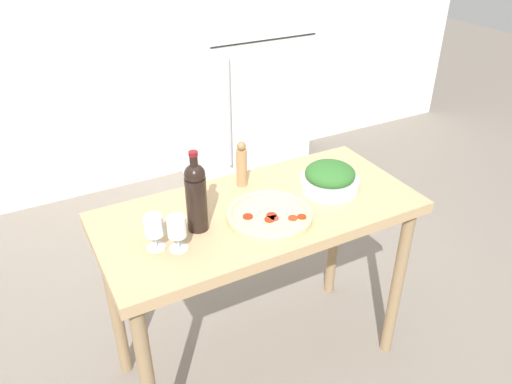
{
  "coord_description": "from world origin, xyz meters",
  "views": [
    {
      "loc": [
        -0.83,
        -1.53,
        2.03
      ],
      "look_at": [
        0.0,
        0.03,
        0.97
      ],
      "focal_mm": 35.0,
      "sensor_mm": 36.0,
      "label": 1
    }
  ],
  "objects_px": {
    "homemade_pizza": "(270,214)",
    "wine_glass_near": "(177,229)",
    "pepper_mill": "(242,165)",
    "wine_glass_far": "(154,228)",
    "wine_bottle": "(196,195)",
    "refrigerator": "(241,80)",
    "salad_bowl": "(330,178)"
  },
  "relations": [
    {
      "from": "wine_bottle",
      "to": "homemade_pizza",
      "type": "bearing_deg",
      "value": -13.59
    },
    {
      "from": "wine_bottle",
      "to": "wine_glass_near",
      "type": "distance_m",
      "value": 0.16
    },
    {
      "from": "wine_glass_near",
      "to": "pepper_mill",
      "type": "xyz_separation_m",
      "value": [
        0.42,
        0.31,
        0.01
      ]
    },
    {
      "from": "refrigerator",
      "to": "wine_bottle",
      "type": "distance_m",
      "value": 2.0
    },
    {
      "from": "pepper_mill",
      "to": "salad_bowl",
      "type": "distance_m",
      "value": 0.39
    },
    {
      "from": "wine_glass_near",
      "to": "pepper_mill",
      "type": "relative_size",
      "value": 0.65
    },
    {
      "from": "refrigerator",
      "to": "wine_glass_far",
      "type": "relative_size",
      "value": 12.34
    },
    {
      "from": "wine_glass_far",
      "to": "homemade_pizza",
      "type": "height_order",
      "value": "wine_glass_far"
    },
    {
      "from": "refrigerator",
      "to": "homemade_pizza",
      "type": "distance_m",
      "value": 1.92
    },
    {
      "from": "refrigerator",
      "to": "wine_glass_far",
      "type": "xyz_separation_m",
      "value": [
        -1.22,
        -1.74,
        0.16
      ]
    },
    {
      "from": "wine_bottle",
      "to": "homemade_pizza",
      "type": "height_order",
      "value": "wine_bottle"
    },
    {
      "from": "homemade_pizza",
      "to": "wine_glass_near",
      "type": "bearing_deg",
      "value": -177.31
    },
    {
      "from": "wine_glass_far",
      "to": "homemade_pizza",
      "type": "xyz_separation_m",
      "value": [
        0.47,
        -0.03,
        -0.07
      ]
    },
    {
      "from": "wine_glass_near",
      "to": "salad_bowl",
      "type": "height_order",
      "value": "wine_glass_near"
    },
    {
      "from": "pepper_mill",
      "to": "homemade_pizza",
      "type": "distance_m",
      "value": 0.3
    },
    {
      "from": "wine_glass_far",
      "to": "wine_bottle",
      "type": "bearing_deg",
      "value": 13.02
    },
    {
      "from": "pepper_mill",
      "to": "wine_bottle",
      "type": "bearing_deg",
      "value": -143.79
    },
    {
      "from": "refrigerator",
      "to": "pepper_mill",
      "type": "distance_m",
      "value": 1.65
    },
    {
      "from": "wine_bottle",
      "to": "wine_glass_far",
      "type": "bearing_deg",
      "value": -166.98
    },
    {
      "from": "wine_glass_near",
      "to": "homemade_pizza",
      "type": "distance_m",
      "value": 0.41
    },
    {
      "from": "wine_glass_far",
      "to": "pepper_mill",
      "type": "bearing_deg",
      "value": 28.44
    },
    {
      "from": "salad_bowl",
      "to": "homemade_pizza",
      "type": "height_order",
      "value": "salad_bowl"
    },
    {
      "from": "wine_glass_near",
      "to": "homemade_pizza",
      "type": "height_order",
      "value": "wine_glass_near"
    },
    {
      "from": "wine_glass_near",
      "to": "salad_bowl",
      "type": "xyz_separation_m",
      "value": [
        0.74,
        0.09,
        -0.03
      ]
    },
    {
      "from": "wine_glass_near",
      "to": "refrigerator",
      "type": "bearing_deg",
      "value": 57.09
    },
    {
      "from": "wine_glass_near",
      "to": "wine_glass_far",
      "type": "bearing_deg",
      "value": 147.93
    },
    {
      "from": "refrigerator",
      "to": "salad_bowl",
      "type": "xyz_separation_m",
      "value": [
        -0.42,
        -1.69,
        0.12
      ]
    },
    {
      "from": "wine_glass_near",
      "to": "salad_bowl",
      "type": "distance_m",
      "value": 0.74
    },
    {
      "from": "wine_bottle",
      "to": "homemade_pizza",
      "type": "xyz_separation_m",
      "value": [
        0.28,
        -0.07,
        -0.13
      ]
    },
    {
      "from": "wine_glass_near",
      "to": "wine_glass_far",
      "type": "relative_size",
      "value": 1.0
    },
    {
      "from": "wine_bottle",
      "to": "pepper_mill",
      "type": "distance_m",
      "value": 0.38
    },
    {
      "from": "refrigerator",
      "to": "wine_glass_far",
      "type": "distance_m",
      "value": 2.13
    }
  ]
}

